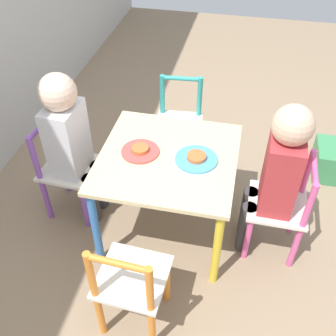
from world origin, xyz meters
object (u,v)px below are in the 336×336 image
(child_front, at_px, (277,171))
(chair_pink, at_px, (282,208))
(child_back, at_px, (70,137))
(kids_table, at_px, (168,167))
(plate_front, at_px, (196,158))
(plate_back, at_px, (140,151))
(chair_teal, at_px, (179,125))
(chair_purple, at_px, (67,170))
(chair_orange, at_px, (131,285))

(child_front, bearing_deg, chair_pink, 90.00)
(child_front, relative_size, child_back, 1.00)
(kids_table, xyz_separation_m, plate_front, (-0.00, -0.13, 0.08))
(plate_back, bearing_deg, child_front, -90.51)
(chair_teal, relative_size, child_front, 0.66)
(child_front, distance_m, child_back, 0.94)
(kids_table, relative_size, chair_purple, 1.14)
(plate_front, relative_size, plate_back, 1.10)
(kids_table, bearing_deg, chair_purple, 86.90)
(chair_teal, distance_m, chair_orange, 1.06)
(kids_table, relative_size, chair_pink, 1.14)
(chair_teal, distance_m, plate_back, 0.58)
(chair_purple, distance_m, chair_orange, 0.75)
(chair_teal, height_order, child_front, child_front)
(chair_teal, bearing_deg, kids_table, -90.00)
(chair_pink, height_order, plate_back, chair_pink)
(chair_orange, bearing_deg, kids_table, -90.00)
(plate_back, bearing_deg, plate_front, -90.00)
(chair_teal, height_order, plate_back, chair_teal)
(plate_back, bearing_deg, chair_teal, -8.24)
(kids_table, relative_size, plate_back, 3.56)
(chair_purple, height_order, plate_front, chair_purple)
(kids_table, bearing_deg, chair_teal, 5.41)
(plate_front, bearing_deg, chair_orange, 163.64)
(chair_teal, bearing_deg, chair_pink, -48.03)
(plate_back, bearing_deg, child_back, 85.76)
(chair_teal, xyz_separation_m, plate_front, (-0.53, -0.18, 0.22))
(child_front, relative_size, plate_back, 4.69)
(chair_purple, xyz_separation_m, chair_teal, (0.50, -0.48, 0.00))
(chair_purple, bearing_deg, chair_teal, -40.74)
(chair_pink, xyz_separation_m, chair_purple, (0.03, 1.06, 0.00))
(plate_front, bearing_deg, chair_purple, 87.49)
(chair_pink, bearing_deg, chair_teal, -131.97)
(chair_orange, height_order, child_back, child_back)
(chair_pink, bearing_deg, plate_back, -89.87)
(chair_pink, relative_size, chair_teal, 1.00)
(chair_pink, bearing_deg, child_front, -90.00)
(kids_table, height_order, chair_orange, chair_orange)
(child_back, height_order, plate_back, child_back)
(chair_orange, relative_size, child_front, 0.66)
(chair_purple, bearing_deg, chair_pink, -88.77)
(chair_purple, height_order, plate_back, chair_purple)
(child_back, bearing_deg, chair_purple, 90.00)
(kids_table, height_order, plate_front, plate_front)
(child_front, relative_size, plate_front, 4.25)
(kids_table, distance_m, child_front, 0.48)
(plate_front, distance_m, plate_back, 0.25)
(kids_table, distance_m, chair_orange, 0.55)
(kids_table, height_order, chair_pink, chair_pink)
(chair_teal, xyz_separation_m, child_front, (-0.53, -0.52, 0.22))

